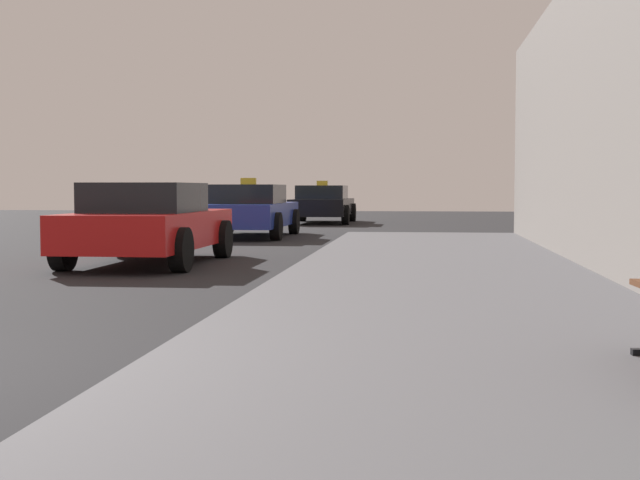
% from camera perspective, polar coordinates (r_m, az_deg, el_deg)
% --- Properties ---
extents(sidewalk, '(4.00, 32.00, 0.15)m').
position_cam_1_polar(sidewalk, '(4.72, 10.11, -10.33)').
color(sidewalk, '#5B5B60').
rests_on(sidewalk, ground_plane).
extents(car_red, '(1.95, 4.09, 1.27)m').
position_cam_1_polar(car_red, '(13.89, -11.12, 1.10)').
color(car_red, red).
rests_on(car_red, ground_plane).
extents(car_blue, '(1.96, 4.38, 1.43)m').
position_cam_1_polar(car_blue, '(21.26, -4.60, 1.95)').
color(car_blue, '#233899').
rests_on(car_blue, ground_plane).
extents(car_black, '(2.01, 4.49, 1.43)m').
position_cam_1_polar(car_black, '(29.62, 0.18, 2.37)').
color(car_black, black).
rests_on(car_black, ground_plane).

